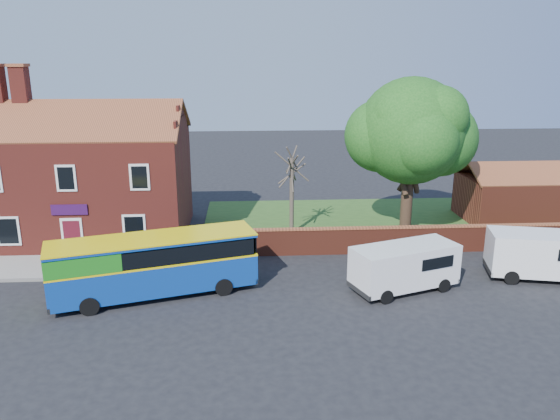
{
  "coord_description": "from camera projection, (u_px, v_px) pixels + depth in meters",
  "views": [
    {
      "loc": [
        3.0,
        -22.51,
        11.19
      ],
      "look_at": [
        4.67,
        5.0,
        3.28
      ],
      "focal_mm": 35.0,
      "sensor_mm": 36.0,
      "label": 1
    }
  ],
  "objects": [
    {
      "name": "boundary_wall",
      "position": [
        420.0,
        239.0,
        31.76
      ],
      "size": [
        22.0,
        0.38,
        1.6
      ],
      "color": "maroon",
      "rests_on": "ground"
    },
    {
      "name": "pavement",
      "position": [
        65.0,
        267.0,
        29.61
      ],
      "size": [
        18.0,
        3.5,
        0.12
      ],
      "primitive_type": "cube",
      "color": "gray",
      "rests_on": "ground"
    },
    {
      "name": "outbuilding",
      "position": [
        522.0,
        197.0,
        37.82
      ],
      "size": [
        8.2,
        5.06,
        4.17
      ],
      "color": "maroon",
      "rests_on": "ground"
    },
    {
      "name": "large_tree",
      "position": [
        412.0,
        134.0,
        33.05
      ],
      "size": [
        8.15,
        6.45,
        9.95
      ],
      "color": "black",
      "rests_on": "ground"
    },
    {
      "name": "grass_strip",
      "position": [
        393.0,
        221.0,
        37.74
      ],
      "size": [
        26.0,
        12.0,
        0.04
      ],
      "primitive_type": "cube",
      "color": "#426B28",
      "rests_on": "ground"
    },
    {
      "name": "ground",
      "position": [
        183.0,
        312.0,
        24.51
      ],
      "size": [
        120.0,
        120.0,
        0.0
      ],
      "primitive_type": "plane",
      "color": "black",
      "rests_on": "ground"
    },
    {
      "name": "bare_tree",
      "position": [
        292.0,
        192.0,
        34.36
      ],
      "size": [
        2.04,
        2.42,
        5.43
      ],
      "color": "#4C4238",
      "rests_on": "ground"
    },
    {
      "name": "van_far",
      "position": [
        545.0,
        254.0,
        27.85
      ],
      "size": [
        5.86,
        3.35,
        2.42
      ],
      "rotation": [
        0.0,
        0.0,
        -0.22
      ],
      "color": "white",
      "rests_on": "ground"
    },
    {
      "name": "bus",
      "position": [
        148.0,
        264.0,
        25.73
      ],
      "size": [
        9.88,
        5.05,
        2.92
      ],
      "rotation": [
        0.0,
        0.0,
        0.29
      ],
      "color": "#0D3A95",
      "rests_on": "ground"
    },
    {
      "name": "van_near",
      "position": [
        405.0,
        265.0,
        26.53
      ],
      "size": [
        5.58,
        3.7,
        2.28
      ],
      "rotation": [
        0.0,
        0.0,
        0.34
      ],
      "color": "white",
      "rests_on": "ground"
    },
    {
      "name": "kerb",
      "position": [
        54.0,
        279.0,
        27.93
      ],
      "size": [
        18.0,
        0.15,
        0.14
      ],
      "primitive_type": "cube",
      "color": "slate",
      "rests_on": "ground"
    },
    {
      "name": "shop_building",
      "position": [
        88.0,
        183.0,
        34.2
      ],
      "size": [
        12.3,
        8.13,
        10.5
      ],
      "color": "maroon",
      "rests_on": "ground"
    }
  ]
}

